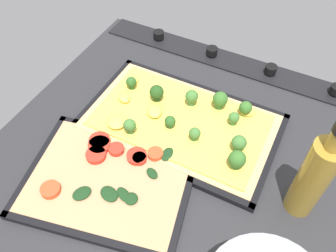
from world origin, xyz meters
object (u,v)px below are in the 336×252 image
baking_tray_front (180,124)px  broccoli_pizza (182,120)px  veggie_pizza_back (109,175)px  oil_bottle (314,177)px  baking_tray_back (109,181)px

baking_tray_front → broccoli_pizza: broccoli_pizza is taller
veggie_pizza_back → oil_bottle: bearing=-161.9°
veggie_pizza_back → oil_bottle: oil_bottle is taller
oil_bottle → broccoli_pizza: bearing=-15.3°
baking_tray_front → veggie_pizza_back: (6.07, 17.63, 0.77)cm
oil_bottle → baking_tray_back: bearing=19.2°
baking_tray_front → veggie_pizza_back: veggie_pizza_back is taller
veggie_pizza_back → broccoli_pizza: bearing=-109.6°
broccoli_pizza → oil_bottle: 28.17cm
baking_tray_front → veggie_pizza_back: size_ratio=1.27×
baking_tray_front → oil_bottle: (-26.46, 7.03, 8.82)cm
baking_tray_front → oil_bottle: bearing=165.1°
baking_tray_back → broccoli_pizza: bearing=-108.2°
broccoli_pizza → oil_bottle: size_ratio=1.70×
broccoli_pizza → baking_tray_front: bearing=26.2°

